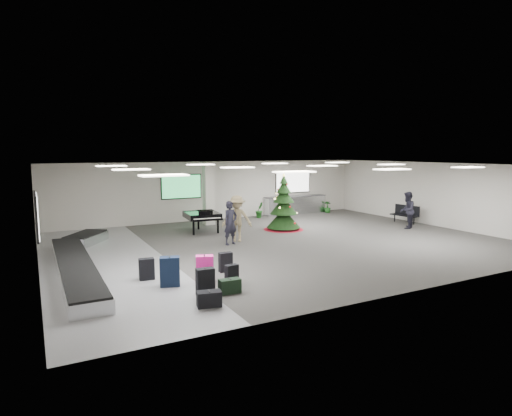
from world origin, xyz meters
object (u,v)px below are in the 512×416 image
service_counter (295,205)px  pink_suitcase (205,269)px  traveler_a (230,223)px  potted_plant_left (259,210)px  bench (406,213)px  traveler_bench (407,210)px  baggage_carousel (78,260)px  grand_piano (202,216)px  potted_plant_right (328,207)px  christmas_tree (284,210)px  traveler_b (237,219)px

service_counter → pink_suitcase: size_ratio=5.02×
traveler_a → potted_plant_left: bearing=37.5°
bench → traveler_bench: (-1.22, -1.20, 0.38)m
traveler_a → traveler_bench: size_ratio=0.98×
baggage_carousel → traveler_bench: 14.97m
grand_piano → potted_plant_right: size_ratio=2.82×
traveler_bench → potted_plant_right: traveler_bench is taller
traveler_bench → christmas_tree: bearing=-59.4°
potted_plant_right → potted_plant_left: bearing=177.7°
pink_suitcase → potted_plant_right: 15.27m
baggage_carousel → potted_plant_right: bearing=22.6°
baggage_carousel → service_counter: 14.50m
traveler_b → service_counter: bearing=69.4°
grand_piano → potted_plant_right: bearing=20.1°
traveler_a → potted_plant_right: 10.56m
bench → potted_plant_right: size_ratio=2.14×
bench → potted_plant_left: bearing=131.8°
grand_piano → traveler_bench: 9.94m
service_counter → grand_piano: size_ratio=2.01×
bench → traveler_bench: 1.75m
pink_suitcase → grand_piano: 7.86m
potted_plant_right → traveler_b: bearing=-149.5°
potted_plant_left → pink_suitcase: bearing=-125.7°
potted_plant_left → potted_plant_right: 4.68m
traveler_bench → potted_plant_left: 7.97m
potted_plant_right → bench: bearing=-75.1°
grand_piano → bench: grand_piano is taller
christmas_tree → traveler_b: christmas_tree is taller
traveler_bench → potted_plant_right: bearing=-123.2°
pink_suitcase → potted_plant_left: (7.11, 9.90, 0.05)m
service_counter → grand_piano: 7.62m
pink_suitcase → traveler_bench: 12.41m
pink_suitcase → christmas_tree: size_ratio=0.29×
baggage_carousel → traveler_b: bearing=10.5°
pink_suitcase → traveler_a: bearing=76.9°
christmas_tree → potted_plant_right: christmas_tree is taller
baggage_carousel → christmas_tree: christmas_tree is taller
traveler_b → potted_plant_left: traveler_b is taller
traveler_bench → baggage_carousel: bearing=-34.0°
traveler_a → potted_plant_right: bearing=16.3°
christmas_tree → traveler_b: size_ratio=1.43×
baggage_carousel → pink_suitcase: 4.67m
bench → pink_suitcase: bearing=-167.6°
service_counter → christmas_tree: (-3.36, -4.12, 0.40)m
grand_piano → traveler_b: size_ratio=1.04×
grand_piano → traveler_bench: size_ratio=1.12×
traveler_bench → bench: bearing=-169.5°
christmas_tree → potted_plant_left: christmas_tree is taller
service_counter → bench: bearing=-58.8°
baggage_carousel → traveler_b: traveler_b is taller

